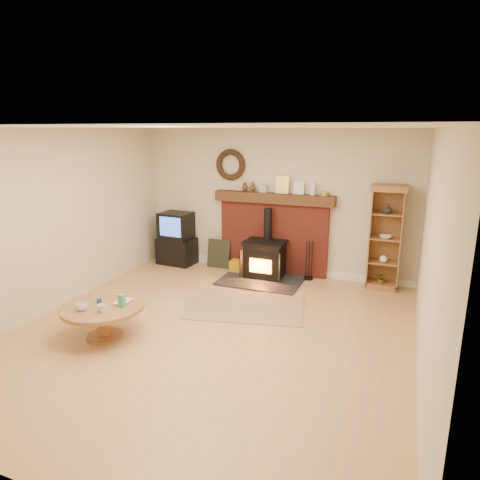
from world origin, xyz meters
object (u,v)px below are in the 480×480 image
at_px(tv_unit, 177,239).
at_px(coffee_table, 103,311).
at_px(wood_stove, 264,261).
at_px(curio_cabinet, 385,237).

bearing_deg(tv_unit, coffee_table, -77.11).
height_order(tv_unit, coffee_table, tv_unit).
bearing_deg(tv_unit, wood_stove, -6.05).
xyz_separation_m(wood_stove, coffee_table, (-1.17, -2.88, 0.03)).
relative_size(curio_cabinet, coffee_table, 1.68).
height_order(wood_stove, curio_cabinet, curio_cabinet).
bearing_deg(coffee_table, tv_unit, 102.89).
bearing_deg(curio_cabinet, tv_unit, -178.77).
bearing_deg(wood_stove, coffee_table, -112.16).
relative_size(wood_stove, tv_unit, 1.37).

